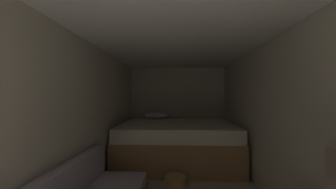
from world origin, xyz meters
TOP-DOWN VIEW (x-y plane):
  - wall_back at (0.00, 4.40)m, footprint 2.41×0.05m
  - wall_left at (-1.18, 1.94)m, footprint 0.05×4.88m
  - wall_right at (1.18, 1.94)m, footprint 0.05×4.88m
  - ceiling_slab at (0.00, 1.94)m, footprint 2.41×4.88m
  - bed at (-0.00, 3.48)m, footprint 2.19×1.71m
  - wicker_basket at (-0.03, 2.26)m, footprint 0.28×0.28m

SIDE VIEW (x-z plane):
  - wicker_basket at x=-0.03m, z-range 0.00..0.22m
  - bed at x=0.00m, z-range -0.08..0.86m
  - wall_back at x=0.00m, z-range 0.00..2.01m
  - wall_left at x=-1.18m, z-range 0.00..2.01m
  - wall_right at x=1.18m, z-range 0.00..2.01m
  - ceiling_slab at x=0.00m, z-range 2.01..2.06m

